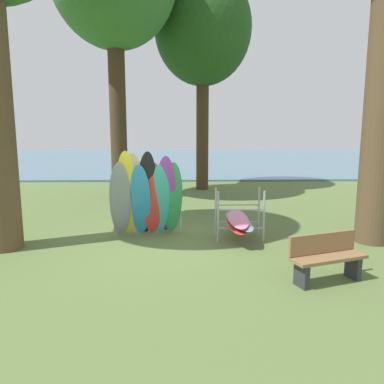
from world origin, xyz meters
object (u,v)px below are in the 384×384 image
at_px(tree_far_left_back, 203,30).
at_px(park_bench, 327,257).
at_px(board_storage_rack, 238,220).
at_px(leaning_board_pile, 146,197).

distance_m(tree_far_left_back, park_bench, 12.76).
xyz_separation_m(tree_far_left_back, board_storage_rack, (0.46, -8.14, -6.57)).
bearing_deg(park_bench, leaning_board_pile, 139.34).
bearing_deg(leaning_board_pile, board_storage_rack, -7.47).
bearing_deg(tree_far_left_back, leaning_board_pile, -103.13).
distance_m(tree_far_left_back, leaning_board_pile, 10.06).
height_order(tree_far_left_back, park_bench, tree_far_left_back).
distance_m(tree_far_left_back, board_storage_rack, 10.47).
distance_m(board_storage_rack, park_bench, 2.91).
xyz_separation_m(leaning_board_pile, board_storage_rack, (2.28, -0.30, -0.53)).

